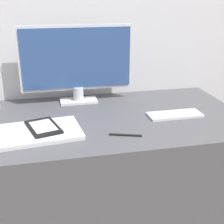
% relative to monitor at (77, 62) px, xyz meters
% --- Properties ---
extents(wall_back, '(3.60, 0.05, 2.40)m').
position_rel_monitor_xyz_m(wall_back, '(0.08, 0.14, 0.26)').
color(wall_back, silver).
rests_on(wall_back, ground_plane).
extents(desk, '(1.38, 0.74, 0.72)m').
position_rel_monitor_xyz_m(desk, '(0.08, -0.26, -0.58)').
color(desk, '#4C4C51').
rests_on(desk, ground_plane).
extents(monitor, '(0.60, 0.11, 0.41)m').
position_rel_monitor_xyz_m(monitor, '(0.00, 0.00, 0.00)').
color(monitor, silver).
rests_on(monitor, desk).
extents(keyboard, '(0.26, 0.10, 0.01)m').
position_rel_monitor_xyz_m(keyboard, '(0.43, -0.32, -0.21)').
color(keyboard, silver).
rests_on(keyboard, desk).
extents(laptop, '(0.36, 0.27, 0.02)m').
position_rel_monitor_xyz_m(laptop, '(-0.21, -0.39, -0.21)').
color(laptop, silver).
rests_on(laptop, desk).
extents(ereader, '(0.17, 0.22, 0.01)m').
position_rel_monitor_xyz_m(ereader, '(-0.20, -0.37, -0.20)').
color(ereader, black).
rests_on(ereader, laptop).
extents(pen, '(0.13, 0.05, 0.01)m').
position_rel_monitor_xyz_m(pen, '(0.14, -0.48, -0.22)').
color(pen, black).
rests_on(pen, desk).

